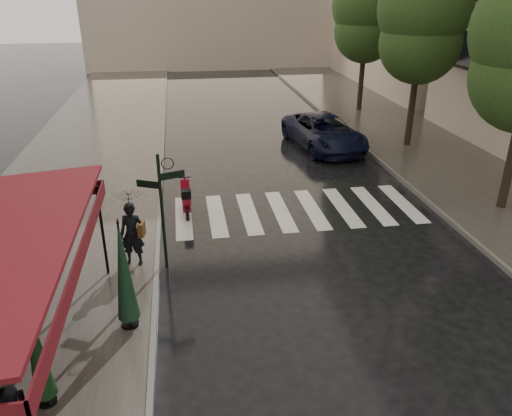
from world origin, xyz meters
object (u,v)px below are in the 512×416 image
object	(u,v)px
parasol_front	(36,349)
pedestrian_with_umbrella	(129,206)
parasol_back	(124,271)
scooter	(186,199)
parked_car	(324,132)

from	to	relation	value
parasol_front	pedestrian_with_umbrella	bearing A→B (deg)	75.38
pedestrian_with_umbrella	parasol_front	bearing A→B (deg)	-94.01
parasol_front	parasol_back	size ratio (longest dim) A/B	0.88
pedestrian_with_umbrella	parasol_front	distance (m)	4.79
scooter	parasol_front	xyz separation A→B (m)	(-2.62, -7.81, 0.81)
parasol_front	parked_car	bearing A→B (deg)	57.50
parasol_front	parasol_back	world-z (taller)	parasol_back
parked_car	parasol_back	xyz separation A→B (m)	(-7.65, -11.99, 0.72)
scooter	parked_car	xyz separation A→B (m)	(6.30, 6.18, 0.25)
parasol_back	parasol_front	bearing A→B (deg)	-122.19
scooter	parked_car	distance (m)	8.83
scooter	parasol_back	size ratio (longest dim) A/B	0.64
scooter	parasol_back	xyz separation A→B (m)	(-1.36, -5.81, 0.97)
pedestrian_with_umbrella	parasol_front	world-z (taller)	pedestrian_with_umbrella
pedestrian_with_umbrella	scooter	xyz separation A→B (m)	(1.41, 3.20, -1.28)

